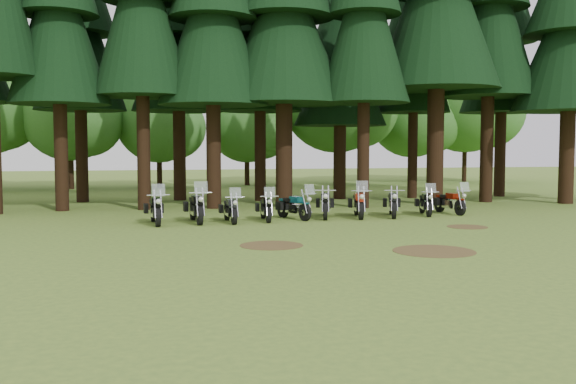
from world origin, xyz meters
name	(u,v)px	position (x,y,z in m)	size (l,w,h in m)	color
ground	(349,233)	(0.00, 0.00, 0.00)	(120.00, 120.00, 0.00)	#4E6B29
pine_front_9	(571,7)	(13.94, 7.83, 9.51)	(5.44, 5.44, 15.89)	black
pine_back_1	(78,7)	(-9.26, 14.35, 9.71)	(4.52, 4.52, 16.22)	black
pine_back_2	(178,11)	(-4.38, 14.40, 9.76)	(4.85, 4.85, 16.30)	black
pine_back_3	(260,10)	(-0.37, 12.94, 9.70)	(4.35, 4.35, 16.20)	black
pine_back_4	(340,43)	(4.04, 13.25, 8.25)	(4.94, 4.94, 13.78)	black
pine_back_5	(414,16)	(8.07, 12.86, 9.78)	(3.94, 3.94, 16.33)	black
pine_back_6	(503,18)	(13.36, 12.79, 9.93)	(4.59, 4.59, 16.58)	black
decid_2	(74,114)	(-10.43, 24.78, 4.95)	(6.72, 6.53, 8.40)	black
decid_3	(163,122)	(-4.71, 25.13, 4.51)	(6.12, 5.95, 7.65)	black
decid_4	(251,125)	(1.58, 26.32, 4.37)	(5.93, 5.76, 7.41)	black
decid_5	(342,100)	(8.29, 25.71, 6.23)	(8.45, 8.21, 10.56)	black
decid_6	(417,116)	(14.85, 27.01, 5.20)	(7.06, 6.86, 8.82)	black
decid_7	(471,104)	(19.46, 26.83, 6.22)	(8.44, 8.20, 10.55)	black
dirt_patch_0	(271,245)	(-3.00, -2.00, 0.01)	(1.80, 1.80, 0.01)	#4C3D1E
dirt_patch_1	(467,227)	(4.50, 0.50, 0.01)	(1.40, 1.40, 0.01)	#4C3D1E
dirt_patch_2	(434,251)	(1.00, -4.00, 0.01)	(2.20, 2.20, 0.01)	#4C3D1E
motorcycle_0	(155,210)	(-6.00, 3.88, 0.51)	(0.50, 2.41, 1.52)	black
motorcycle_1	(196,208)	(-4.52, 4.06, 0.53)	(0.50, 2.51, 1.58)	black
motorcycle_2	(230,210)	(-3.30, 3.79, 0.45)	(0.40, 2.15, 1.35)	black
motorcycle_3	(266,209)	(-1.92, 4.01, 0.45)	(0.44, 2.13, 1.34)	black
motorcycle_4	(294,207)	(-0.77, 4.26, 0.47)	(1.00, 2.18, 1.40)	black
motorcycle_5	(325,205)	(0.56, 4.49, 0.50)	(0.83, 2.36, 0.98)	black
motorcycle_6	(359,205)	(1.86, 4.23, 0.51)	(0.86, 2.40, 1.51)	black
motorcycle_7	(393,204)	(3.29, 4.22, 0.49)	(0.91, 2.26, 0.96)	black
motorcycle_8	(426,204)	(4.82, 4.45, 0.46)	(0.82, 2.15, 1.36)	black
motorcycle_9	(450,203)	(6.03, 4.69, 0.46)	(0.51, 2.19, 1.37)	black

